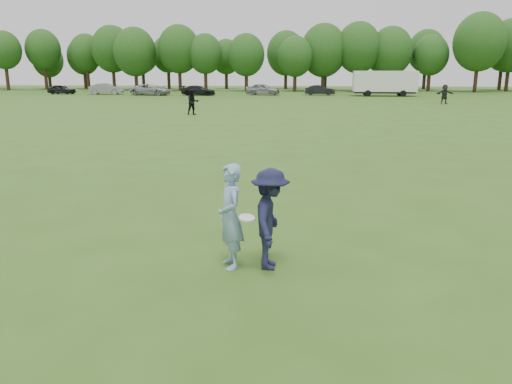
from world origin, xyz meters
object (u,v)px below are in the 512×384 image
at_px(field_cone, 470,101).
at_px(car_e, 263,89).
at_px(car_a, 62,89).
at_px(player_far_a, 193,102).
at_px(car_c, 151,90).
at_px(thrower, 230,217).
at_px(car_f, 320,90).
at_px(car_b, 106,89).
at_px(player_far_d, 445,94).
at_px(car_d, 198,90).
at_px(defender, 270,219).
at_px(cargo_trailer, 385,82).

bearing_deg(field_cone, car_e, 151.62).
distance_m(car_a, car_e, 28.36).
distance_m(player_far_a, car_a, 39.98).
bearing_deg(car_c, car_e, -76.37).
distance_m(thrower, field_cone, 51.12).
bearing_deg(car_f, field_cone, -132.68).
bearing_deg(car_b, player_far_a, -155.26).
bearing_deg(thrower, car_a, -174.94).
bearing_deg(car_e, car_c, 102.98).
height_order(player_far_a, player_far_d, player_far_d).
bearing_deg(car_d, player_far_a, -166.02).
relative_size(player_far_a, field_cone, 6.35).
relative_size(defender, car_f, 0.43).
bearing_deg(car_d, car_c, 92.53).
relative_size(player_far_a, player_far_d, 0.99).
xyz_separation_m(player_far_d, car_c, (-34.52, 14.30, -0.22)).
bearing_deg(car_c, thrower, -154.49).
relative_size(car_e, cargo_trailer, 0.51).
xyz_separation_m(player_far_a, cargo_trailer, (18.56, 29.56, 0.82)).
height_order(player_far_a, field_cone, player_far_a).
height_order(player_far_d, car_e, player_far_d).
relative_size(car_d, car_f, 1.12).
xyz_separation_m(player_far_a, player_far_d, (22.28, 14.61, 0.01)).
bearing_deg(defender, car_f, -1.00).
distance_m(thrower, car_d, 59.84).
bearing_deg(player_far_d, player_far_a, -153.32).
relative_size(player_far_a, car_e, 0.42).
xyz_separation_m(car_e, cargo_trailer, (15.86, -1.08, 1.00)).
bearing_deg(cargo_trailer, thrower, -100.80).
height_order(player_far_d, cargo_trailer, cargo_trailer).
bearing_deg(player_far_d, car_a, 154.90).
bearing_deg(defender, car_d, 14.46).
xyz_separation_m(thrower, car_e, (-4.59, 60.14, -0.13)).
xyz_separation_m(car_f, field_cone, (15.57, -13.26, -0.51)).
xyz_separation_m(player_far_d, car_a, (-47.93, 16.05, -0.31)).
distance_m(car_a, car_b, 6.61).
bearing_deg(field_cone, defender, -110.63).
bearing_deg(defender, player_far_d, -16.77).
bearing_deg(defender, player_far_a, 16.35).
bearing_deg(car_a, thrower, -145.20).
xyz_separation_m(car_c, car_e, (14.95, 1.74, 0.03)).
relative_size(thrower, player_far_a, 0.95).
bearing_deg(cargo_trailer, car_b, 178.79).
bearing_deg(thrower, car_d, 168.97).
relative_size(car_c, cargo_trailer, 0.60).
height_order(thrower, car_c, thrower).
bearing_deg(car_f, car_d, 96.49).
xyz_separation_m(car_d, field_cone, (31.66, -10.77, -0.50)).
distance_m(car_a, car_d, 19.96).
distance_m(car_a, car_c, 13.52).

